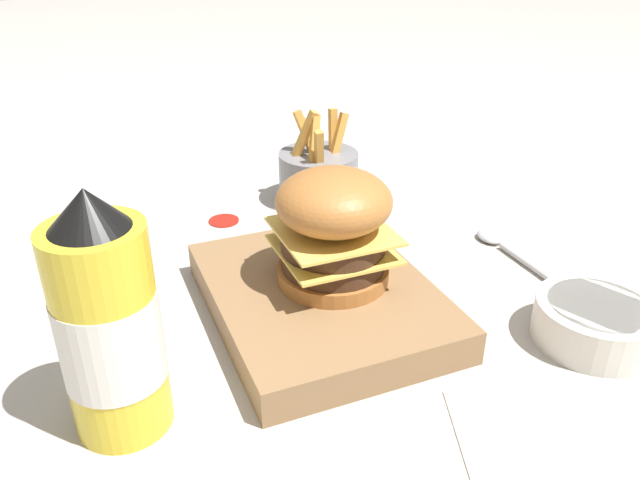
# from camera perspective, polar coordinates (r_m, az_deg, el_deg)

# --- Properties ---
(ground_plane) EXTENTS (6.00, 6.00, 0.00)m
(ground_plane) POSITION_cam_1_polar(r_m,az_deg,el_deg) (0.64, -0.56, -7.43)
(ground_plane) COLOR #B7B2A8
(serving_board) EXTENTS (0.27, 0.21, 0.04)m
(serving_board) POSITION_cam_1_polar(r_m,az_deg,el_deg) (0.64, 0.00, -5.37)
(serving_board) COLOR olive
(serving_board) RESTS_ON ground_plane
(burger) EXTENTS (0.11, 0.11, 0.12)m
(burger) POSITION_cam_1_polar(r_m,az_deg,el_deg) (0.61, 1.24, 1.24)
(burger) COLOR #AD6B33
(burger) RESTS_ON serving_board
(ketchup_bottle) EXTENTS (0.08, 0.08, 0.21)m
(ketchup_bottle) POSITION_cam_1_polar(r_m,az_deg,el_deg) (0.50, -18.73, -7.50)
(ketchup_bottle) COLOR yellow
(ketchup_bottle) RESTS_ON ground_plane
(fries_basket) EXTENTS (0.11, 0.11, 0.14)m
(fries_basket) POSITION_cam_1_polar(r_m,az_deg,el_deg) (0.88, -0.15, 5.94)
(fries_basket) COLOR slate
(fries_basket) RESTS_ON ground_plane
(side_bowl) EXTENTS (0.12, 0.12, 0.04)m
(side_bowl) POSITION_cam_1_polar(r_m,az_deg,el_deg) (0.65, 23.91, -6.77)
(side_bowl) COLOR silver
(side_bowl) RESTS_ON ground_plane
(spoon) EXTENTS (0.15, 0.03, 0.01)m
(spoon) POSITION_cam_1_polar(r_m,az_deg,el_deg) (0.80, 16.24, -0.44)
(spoon) COLOR #B2B2B7
(spoon) RESTS_ON ground_plane
(ketchup_puddle) EXTENTS (0.04, 0.04, 0.00)m
(ketchup_puddle) POSITION_cam_1_polar(r_m,az_deg,el_deg) (0.84, -8.79, 1.81)
(ketchup_puddle) COLOR #B21E14
(ketchup_puddle) RESTS_ON ground_plane
(parchment_square) EXTENTS (0.22, 0.22, 0.00)m
(parchment_square) POSITION_cam_1_polar(r_m,az_deg,el_deg) (0.53, 22.49, -18.41)
(parchment_square) COLOR beige
(parchment_square) RESTS_ON ground_plane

